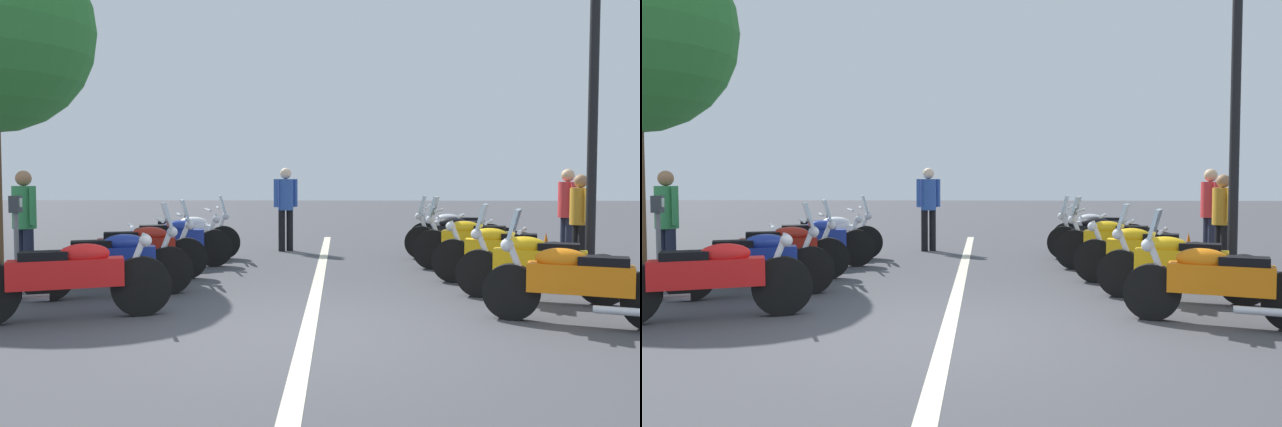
# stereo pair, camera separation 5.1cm
# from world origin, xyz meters

# --- Properties ---
(ground_plane) EXTENTS (80.00, 80.00, 0.00)m
(ground_plane) POSITION_xyz_m (0.00, 0.00, 0.00)
(ground_plane) COLOR #424247
(lane_centre_stripe) EXTENTS (13.48, 0.16, 0.01)m
(lane_centre_stripe) POSITION_xyz_m (3.87, 0.00, 0.00)
(lane_centre_stripe) COLOR beige
(lane_centre_stripe) RESTS_ON ground_plane
(motorcycle_left_row_0) EXTENTS (1.01, 2.08, 1.01)m
(motorcycle_left_row_0) POSITION_xyz_m (0.62, 2.57, 0.46)
(motorcycle_left_row_0) COLOR black
(motorcycle_left_row_0) RESTS_ON ground_plane
(motorcycle_left_row_1) EXTENTS (0.98, 2.00, 1.20)m
(motorcycle_left_row_1) POSITION_xyz_m (1.97, 2.57, 0.46)
(motorcycle_left_row_1) COLOR black
(motorcycle_left_row_1) RESTS_ON ground_plane
(motorcycle_left_row_2) EXTENTS (0.91, 2.00, 1.20)m
(motorcycle_left_row_2) POSITION_xyz_m (3.29, 2.65, 0.46)
(motorcycle_left_row_2) COLOR black
(motorcycle_left_row_2) RESTS_ON ground_plane
(motorcycle_left_row_3) EXTENTS (0.95, 2.11, 1.00)m
(motorcycle_left_row_3) POSITION_xyz_m (4.65, 2.57, 0.46)
(motorcycle_left_row_3) COLOR black
(motorcycle_left_row_3) RESTS_ON ground_plane
(motorcycle_left_row_4) EXTENTS (0.78, 2.07, 1.20)m
(motorcycle_left_row_4) POSITION_xyz_m (5.81, 2.57, 0.46)
(motorcycle_left_row_4) COLOR black
(motorcycle_left_row_4) RESTS_ON ground_plane
(motorcycle_right_row_0) EXTENTS (0.96, 1.87, 1.19)m
(motorcycle_right_row_0) POSITION_xyz_m (0.57, -2.75, 0.46)
(motorcycle_right_row_0) COLOR black
(motorcycle_right_row_0) RESTS_ON ground_plane
(motorcycle_right_row_1) EXTENTS (0.96, 1.97, 1.19)m
(motorcycle_right_row_1) POSITION_xyz_m (1.90, -2.75, 0.46)
(motorcycle_right_row_1) COLOR black
(motorcycle_right_row_1) RESTS_ON ground_plane
(motorcycle_right_row_2) EXTENTS (0.88, 1.97, 1.00)m
(motorcycle_right_row_2) POSITION_xyz_m (3.11, -2.62, 0.46)
(motorcycle_right_row_2) COLOR black
(motorcycle_right_row_2) RESTS_ON ground_plane
(motorcycle_right_row_3) EXTENTS (0.93, 2.01, 1.22)m
(motorcycle_right_row_3) POSITION_xyz_m (4.45, -2.51, 0.47)
(motorcycle_right_row_3) COLOR black
(motorcycle_right_row_3) RESTS_ON ground_plane
(motorcycle_right_row_4) EXTENTS (0.83, 2.14, 1.20)m
(motorcycle_right_row_4) POSITION_xyz_m (5.92, -2.58, 0.46)
(motorcycle_right_row_4) COLOR black
(motorcycle_right_row_4) RESTS_ON ground_plane
(motorcycle_right_row_5) EXTENTS (0.86, 1.92, 0.98)m
(motorcycle_right_row_5) POSITION_xyz_m (7.24, -2.72, 0.44)
(motorcycle_right_row_5) COLOR black
(motorcycle_right_row_5) RESTS_ON ground_plane
(street_lamp_twin_globe) EXTENTS (0.32, 1.22, 5.29)m
(street_lamp_twin_globe) POSITION_xyz_m (3.51, -4.02, 3.58)
(street_lamp_twin_globe) COLOR black
(street_lamp_twin_globe) RESTS_ON ground_plane
(parking_meter) EXTENTS (0.20, 0.15, 1.29)m
(parking_meter) POSITION_xyz_m (2.17, 3.92, 0.90)
(parking_meter) COLOR slate
(parking_meter) RESTS_ON ground_plane
(traffic_cone_1) EXTENTS (0.36, 0.36, 0.61)m
(traffic_cone_1) POSITION_xyz_m (4.77, -3.77, 0.29)
(traffic_cone_1) COLOR orange
(traffic_cone_1) RESTS_ON ground_plane
(bystander_0) EXTENTS (0.32, 0.48, 1.74)m
(bystander_0) POSITION_xyz_m (7.32, 0.82, 1.03)
(bystander_0) COLOR black
(bystander_0) RESTS_ON ground_plane
(bystander_2) EXTENTS (0.33, 0.46, 1.63)m
(bystander_2) POSITION_xyz_m (2.88, 4.16, 0.95)
(bystander_2) COLOR #1E2338
(bystander_2) RESTS_ON ground_plane
(bystander_3) EXTENTS (0.53, 0.32, 1.69)m
(bystander_3) POSITION_xyz_m (5.34, -4.32, 0.99)
(bystander_3) COLOR #1E2338
(bystander_3) RESTS_ON ground_plane
(bystander_4) EXTENTS (0.53, 0.32, 1.58)m
(bystander_4) POSITION_xyz_m (4.24, -4.14, 0.92)
(bystander_4) COLOR black
(bystander_4) RESTS_ON ground_plane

